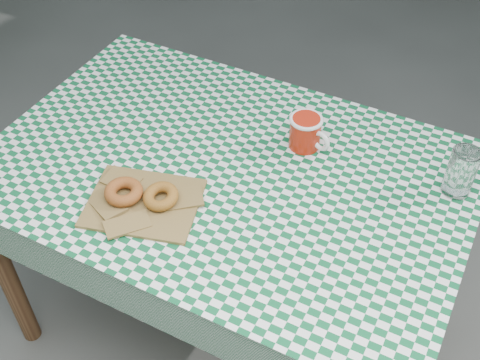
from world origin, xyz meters
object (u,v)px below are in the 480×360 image
object	(u,v)px
table	(228,254)
coffee_mug	(305,132)
drinking_glass	(461,172)
paper_bag	(143,202)

from	to	relation	value
table	coffee_mug	distance (m)	0.49
coffee_mug	drinking_glass	bearing A→B (deg)	19.11
table	drinking_glass	distance (m)	0.76
drinking_glass	paper_bag	bearing A→B (deg)	-148.56
coffee_mug	drinking_glass	world-z (taller)	drinking_glass
paper_bag	table	bearing A→B (deg)	60.77
coffee_mug	drinking_glass	distance (m)	0.43
table	paper_bag	distance (m)	0.46
paper_bag	coffee_mug	size ratio (longest dim) A/B	1.61
paper_bag	coffee_mug	world-z (taller)	coffee_mug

